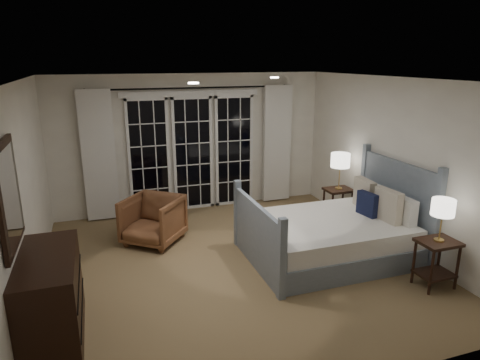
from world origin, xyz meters
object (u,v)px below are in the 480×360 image
object	(u,v)px
bed	(333,234)
armchair	(153,220)
lamp_right	(340,161)
dresser	(52,298)
nightstand_right	(338,200)
nightstand_left	(436,257)
lamp_left	(443,208)

from	to	relation	value
bed	armchair	distance (m)	2.70
lamp_right	dresser	world-z (taller)	lamp_right
bed	nightstand_right	xyz separation A→B (m)	(0.79, 1.18, 0.05)
bed	nightstand_left	bearing A→B (deg)	-56.88
nightstand_right	dresser	size ratio (longest dim) A/B	0.46
nightstand_right	lamp_left	world-z (taller)	lamp_left
lamp_right	armchair	size ratio (longest dim) A/B	0.77
nightstand_right	armchair	size ratio (longest dim) A/B	0.73
nightstand_left	nightstand_right	size ratio (longest dim) A/B	1.03
nightstand_left	lamp_right	distance (m)	2.44
bed	nightstand_left	xyz separation A→B (m)	(0.76, -1.16, 0.07)
armchair	dresser	bearing A→B (deg)	-83.09
lamp_left	dresser	world-z (taller)	lamp_left
bed	nightstand_right	size ratio (longest dim) A/B	3.82
lamp_right	armchair	world-z (taller)	lamp_right
lamp_right	armchair	distance (m)	3.24
nightstand_right	lamp_right	xyz separation A→B (m)	(0.00, 0.00, 0.70)
dresser	nightstand_right	bearing A→B (deg)	23.50
bed	dresser	world-z (taller)	bed
nightstand_right	dresser	distance (m)	4.84
lamp_right	dresser	xyz separation A→B (m)	(-4.44, -1.93, -0.63)
nightstand_left	lamp_right	size ratio (longest dim) A/B	0.99
dresser	lamp_left	bearing A→B (deg)	-5.32
nightstand_left	lamp_left	xyz separation A→B (m)	(0.00, -0.00, 0.63)
lamp_left	dresser	size ratio (longest dim) A/B	0.41
lamp_left	dresser	xyz separation A→B (m)	(-4.40, 0.41, -0.58)
lamp_left	lamp_right	size ratio (longest dim) A/B	0.86
dresser	lamp_right	bearing A→B (deg)	23.50
bed	nightstand_left	world-z (taller)	bed
nightstand_left	dresser	distance (m)	4.42
lamp_right	nightstand_left	bearing A→B (deg)	-90.79
lamp_left	lamp_right	world-z (taller)	lamp_right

